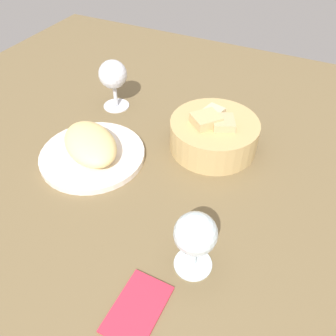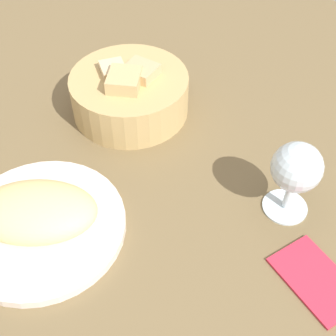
# 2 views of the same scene
# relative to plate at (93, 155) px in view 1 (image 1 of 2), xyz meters

# --- Properties ---
(ground_plane) EXTENTS (1.40, 1.40, 0.02)m
(ground_plane) POSITION_rel_plate_xyz_m (0.11, 0.01, -0.02)
(ground_plane) COLOR brown
(plate) EXTENTS (0.23, 0.23, 0.01)m
(plate) POSITION_rel_plate_xyz_m (0.00, 0.00, 0.00)
(plate) COLOR white
(plate) RESTS_ON ground_plane
(omelette) EXTENTS (0.19, 0.17, 0.05)m
(omelette) POSITION_rel_plate_xyz_m (0.00, 0.00, 0.03)
(omelette) COLOR #F3D588
(omelette) RESTS_ON plate
(lettuce_garnish) EXTENTS (0.05, 0.05, 0.02)m
(lettuce_garnish) POSITION_rel_plate_xyz_m (-0.03, 0.05, 0.01)
(lettuce_garnish) COLOR #41893D
(lettuce_garnish) RESTS_ON plate
(bread_basket) EXTENTS (0.20, 0.20, 0.09)m
(bread_basket) POSITION_rel_plate_xyz_m (0.22, 0.15, 0.03)
(bread_basket) COLOR tan
(bread_basket) RESTS_ON ground_plane
(wine_glass_near) EXTENTS (0.07, 0.07, 0.12)m
(wine_glass_near) POSITION_rel_plate_xyz_m (0.31, -0.15, 0.07)
(wine_glass_near) COLOR silver
(wine_glass_near) RESTS_ON ground_plane
(wine_glass_far) EXTENTS (0.07, 0.07, 0.13)m
(wine_glass_far) POSITION_rel_plate_xyz_m (-0.06, 0.20, 0.08)
(wine_glass_far) COLOR silver
(wine_glass_far) RESTS_ON ground_plane
(folded_napkin) EXTENTS (0.07, 0.11, 0.01)m
(folded_napkin) POSITION_rel_plate_xyz_m (0.26, -0.26, -0.00)
(folded_napkin) COLOR #CE2B41
(folded_napkin) RESTS_ON ground_plane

